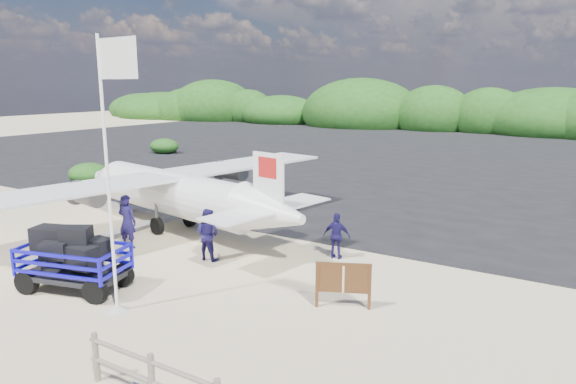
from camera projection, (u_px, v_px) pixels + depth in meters
name	position (u px, v px, depth m)	size (l,w,h in m)	color
ground	(169.00, 272.00, 15.68)	(160.00, 160.00, 0.00)	beige
asphalt_apron	(439.00, 157.00, 40.71)	(90.00, 50.00, 0.04)	#B2B2B2
lagoon	(37.00, 221.00, 21.53)	(9.00, 7.00, 0.40)	#B2B2B2
vegetation_band	(497.00, 132.00, 61.57)	(124.00, 8.00, 4.40)	#B2B2B2
baggage_cart	(76.00, 290.00, 14.37)	(3.07, 1.76, 1.54)	#120DC6
flagpole	(117.00, 311.00, 13.04)	(1.35, 0.56, 6.77)	white
signboard	(343.00, 308.00, 13.20)	(1.52, 0.14, 1.25)	#512F17
crew_a	(127.00, 221.00, 17.87)	(0.70, 0.46, 1.91)	#19134A
crew_b	(208.00, 234.00, 16.70)	(0.83, 0.65, 1.71)	#19134A
crew_c	(337.00, 236.00, 16.80)	(0.90, 0.38, 1.54)	#19134A
aircraft_small	(279.00, 145.00, 48.11)	(7.09, 7.09, 2.55)	#B2B2B2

